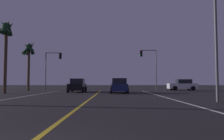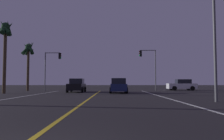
% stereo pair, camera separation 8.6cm
% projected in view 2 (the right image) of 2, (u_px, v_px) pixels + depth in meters
% --- Properties ---
extents(lane_edge_right, '(0.16, 34.48, 0.01)m').
position_uv_depth(lane_edge_right, '(177.00, 101.00, 14.42)').
color(lane_edge_right, silver).
rests_on(lane_edge_right, ground).
extents(lane_center_divider, '(0.16, 34.48, 0.01)m').
position_uv_depth(lane_center_divider, '(86.00, 101.00, 14.42)').
color(lane_center_divider, gold).
rests_on(lane_center_divider, ground).
extents(car_crossing_side, '(4.30, 2.02, 1.70)m').
position_uv_depth(car_crossing_side, '(182.00, 85.00, 34.09)').
color(car_crossing_side, black).
rests_on(car_crossing_side, ground).
extents(car_ahead_far, '(2.02, 4.30, 1.70)m').
position_uv_depth(car_ahead_far, '(118.00, 86.00, 25.63)').
color(car_ahead_far, black).
rests_on(car_ahead_far, ground).
extents(car_oncoming, '(2.02, 4.30, 1.70)m').
position_uv_depth(car_oncoming, '(77.00, 86.00, 27.91)').
color(car_oncoming, black).
rests_on(car_oncoming, ground).
extents(traffic_light_near_right, '(2.47, 0.36, 5.97)m').
position_uv_depth(traffic_light_near_right, '(148.00, 61.00, 32.38)').
color(traffic_light_near_right, '#4C4C51').
rests_on(traffic_light_near_right, ground).
extents(traffic_light_near_left, '(2.43, 0.36, 5.61)m').
position_uv_depth(traffic_light_near_left, '(53.00, 63.00, 32.36)').
color(traffic_light_near_left, '#4C4C51').
rests_on(traffic_light_near_left, ground).
extents(street_lamp_right_near, '(2.05, 0.44, 7.83)m').
position_uv_depth(street_lamp_right_near, '(207.00, 23.00, 14.11)').
color(street_lamp_right_near, '#4C4C51').
rests_on(street_lamp_right_near, ground).
extents(palm_tree_left_mid, '(2.18, 2.30, 8.26)m').
position_uv_depth(palm_tree_left_mid, '(5.00, 34.00, 24.75)').
color(palm_tree_left_mid, '#473826').
rests_on(palm_tree_left_mid, ground).
extents(palm_tree_left_far, '(2.19, 2.12, 7.38)m').
position_uv_depth(palm_tree_left_far, '(28.00, 51.00, 32.35)').
color(palm_tree_left_far, '#473826').
rests_on(palm_tree_left_far, ground).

